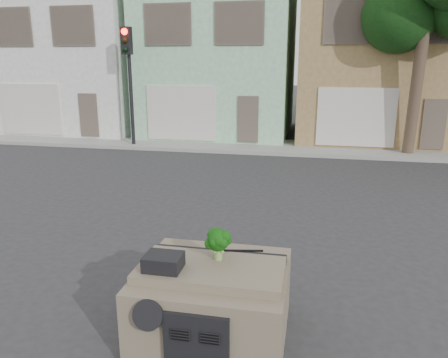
% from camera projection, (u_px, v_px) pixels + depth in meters
% --- Properties ---
extents(ground_plane, '(120.00, 120.00, 0.00)m').
position_uv_depth(ground_plane, '(246.00, 247.00, 9.01)').
color(ground_plane, '#303033').
rests_on(ground_plane, ground).
extents(sidewalk, '(40.00, 3.00, 0.15)m').
position_uv_depth(sidewalk, '(283.00, 147.00, 18.91)').
color(sidewalk, gray).
rests_on(sidewalk, ground).
extents(townhouse_white, '(7.20, 8.20, 7.55)m').
position_uv_depth(townhouse_white, '(88.00, 59.00, 23.83)').
color(townhouse_white, white).
rests_on(townhouse_white, ground).
extents(townhouse_mint, '(7.20, 8.20, 7.55)m').
position_uv_depth(townhouse_mint, '(223.00, 59.00, 22.39)').
color(townhouse_mint, '#9BD7A8').
rests_on(townhouse_mint, ground).
extents(townhouse_tan, '(7.20, 8.20, 7.55)m').
position_uv_depth(townhouse_tan, '(375.00, 59.00, 20.94)').
color(townhouse_tan, '#96784A').
rests_on(townhouse_tan, ground).
extents(traffic_signal, '(0.40, 0.40, 5.10)m').
position_uv_depth(traffic_signal, '(130.00, 89.00, 18.56)').
color(traffic_signal, black).
rests_on(traffic_signal, ground).
extents(tree_near, '(4.40, 4.00, 8.50)m').
position_uv_depth(tree_near, '(421.00, 46.00, 16.18)').
color(tree_near, '#12340F').
rests_on(tree_near, ground).
extents(car_dashboard, '(2.00, 1.80, 1.12)m').
position_uv_depth(car_dashboard, '(213.00, 298.00, 6.02)').
color(car_dashboard, '#6F634F').
rests_on(car_dashboard, ground).
extents(instrument_hump, '(0.48, 0.38, 0.20)m').
position_uv_depth(instrument_hump, '(163.00, 262.00, 5.63)').
color(instrument_hump, black).
rests_on(instrument_hump, car_dashboard).
extents(wiper_arm, '(0.69, 0.15, 0.02)m').
position_uv_depth(wiper_arm, '(238.00, 251.00, 6.18)').
color(wiper_arm, black).
rests_on(wiper_arm, car_dashboard).
extents(broccoli, '(0.48, 0.48, 0.44)m').
position_uv_depth(broccoli, '(218.00, 244.00, 5.87)').
color(broccoli, '#0D390A').
rests_on(broccoli, car_dashboard).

